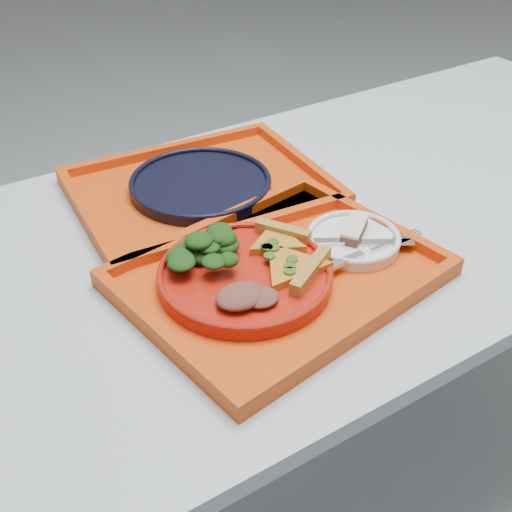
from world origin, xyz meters
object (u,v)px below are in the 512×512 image
at_px(tray_main, 279,277).
at_px(dinner_plate, 245,278).
at_px(tray_far, 201,192).
at_px(navy_plate, 201,186).
at_px(dessert_bar, 354,230).

xyz_separation_m(tray_main, dinner_plate, (-0.05, 0.01, 0.02)).
relative_size(tray_far, navy_plate, 1.73).
bearing_deg(dessert_bar, tray_main, 146.07).
height_order(tray_far, navy_plate, navy_plate).
xyz_separation_m(tray_far, dinner_plate, (-0.08, -0.28, 0.02)).
relative_size(tray_far, dinner_plate, 1.73).
bearing_deg(tray_far, tray_main, -89.93).
distance_m(tray_far, navy_plate, 0.01).
bearing_deg(navy_plate, dessert_bar, -65.82).
relative_size(tray_main, dinner_plate, 1.73).
distance_m(dinner_plate, dessert_bar, 0.21).
bearing_deg(dinner_plate, tray_main, -10.30).
bearing_deg(tray_main, dinner_plate, 161.27).
xyz_separation_m(tray_far, dessert_bar, (0.13, -0.29, 0.03)).
xyz_separation_m(dinner_plate, dessert_bar, (0.21, -0.00, 0.02)).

